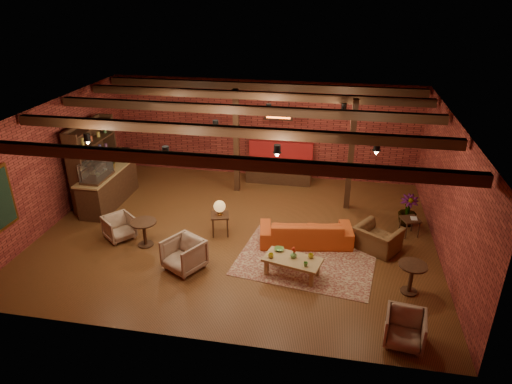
% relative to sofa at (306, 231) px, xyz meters
% --- Properties ---
extents(floor, '(10.00, 10.00, 0.00)m').
position_rel_sofa_xyz_m(floor, '(-1.79, 0.22, -0.33)').
color(floor, '#3A250E').
rests_on(floor, ground).
extents(ceiling, '(10.00, 8.00, 0.02)m').
position_rel_sofa_xyz_m(ceiling, '(-1.79, 0.22, 2.87)').
color(ceiling, black).
rests_on(ceiling, wall_back).
extents(wall_back, '(10.00, 0.02, 3.20)m').
position_rel_sofa_xyz_m(wall_back, '(-1.79, 4.22, 1.27)').
color(wall_back, maroon).
rests_on(wall_back, ground).
extents(wall_front, '(10.00, 0.02, 3.20)m').
position_rel_sofa_xyz_m(wall_front, '(-1.79, -3.78, 1.27)').
color(wall_front, maroon).
rests_on(wall_front, ground).
extents(wall_left, '(0.02, 8.00, 3.20)m').
position_rel_sofa_xyz_m(wall_left, '(-6.79, 0.22, 1.27)').
color(wall_left, maroon).
rests_on(wall_left, ground).
extents(wall_right, '(0.02, 8.00, 3.20)m').
position_rel_sofa_xyz_m(wall_right, '(3.21, 0.22, 1.27)').
color(wall_right, maroon).
rests_on(wall_right, ground).
extents(ceiling_beams, '(9.80, 6.40, 0.22)m').
position_rel_sofa_xyz_m(ceiling_beams, '(-1.79, 0.22, 2.75)').
color(ceiling_beams, black).
rests_on(ceiling_beams, ceiling).
extents(ceiling_pipe, '(9.60, 0.12, 0.12)m').
position_rel_sofa_xyz_m(ceiling_pipe, '(-1.79, 1.82, 2.52)').
color(ceiling_pipe, black).
rests_on(ceiling_pipe, ceiling).
extents(post_left, '(0.16, 0.16, 3.20)m').
position_rel_sofa_xyz_m(post_left, '(-2.39, 2.82, 1.27)').
color(post_left, black).
rests_on(post_left, ground).
extents(post_right, '(0.16, 0.16, 3.20)m').
position_rel_sofa_xyz_m(post_right, '(1.01, 2.22, 1.27)').
color(post_right, black).
rests_on(post_right, ground).
extents(service_counter, '(0.80, 2.50, 1.60)m').
position_rel_sofa_xyz_m(service_counter, '(-5.89, 1.22, 0.47)').
color(service_counter, black).
rests_on(service_counter, ground).
extents(plant_counter, '(0.35, 0.39, 0.30)m').
position_rel_sofa_xyz_m(plant_counter, '(-5.79, 1.42, 0.89)').
color(plant_counter, '#337F33').
rests_on(plant_counter, service_counter).
extents(shelving_hutch, '(0.52, 2.00, 2.40)m').
position_rel_sofa_xyz_m(shelving_hutch, '(-6.29, 1.32, 0.87)').
color(shelving_hutch, black).
rests_on(shelving_hutch, ground).
extents(banquette, '(2.10, 0.70, 1.00)m').
position_rel_sofa_xyz_m(banquette, '(-1.19, 3.77, 0.17)').
color(banquette, '#A51B1C').
rests_on(banquette, ground).
extents(service_sign, '(0.86, 0.06, 0.30)m').
position_rel_sofa_xyz_m(service_sign, '(-1.19, 3.32, 2.02)').
color(service_sign, '#FF5C19').
rests_on(service_sign, ceiling).
extents(ceiling_spotlights, '(6.40, 4.40, 0.28)m').
position_rel_sofa_xyz_m(ceiling_spotlights, '(-1.79, 0.22, 2.53)').
color(ceiling_spotlights, black).
rests_on(ceiling_spotlights, ceiling).
extents(rug, '(3.46, 2.83, 0.01)m').
position_rel_sofa_xyz_m(rug, '(0.09, -0.75, -0.33)').
color(rug, maroon).
rests_on(rug, floor).
extents(sofa, '(2.40, 1.25, 0.67)m').
position_rel_sofa_xyz_m(sofa, '(0.00, 0.00, 0.00)').
color(sofa, '#B54419').
rests_on(sofa, floor).
extents(coffee_table, '(1.38, 0.92, 0.69)m').
position_rel_sofa_xyz_m(coffee_table, '(-0.19, -1.44, 0.05)').
color(coffee_table, olive).
rests_on(coffee_table, floor).
extents(side_table_lamp, '(0.56, 0.56, 0.96)m').
position_rel_sofa_xyz_m(side_table_lamp, '(-2.22, 0.04, 0.40)').
color(side_table_lamp, black).
rests_on(side_table_lamp, floor).
extents(round_table_left, '(0.64, 0.64, 0.67)m').
position_rel_sofa_xyz_m(round_table_left, '(-3.93, -0.83, 0.12)').
color(round_table_left, black).
rests_on(round_table_left, floor).
extents(armchair_a, '(0.91, 0.92, 0.69)m').
position_rel_sofa_xyz_m(armchair_a, '(-4.71, -0.63, 0.01)').
color(armchair_a, '#C1AD96').
rests_on(armchair_a, floor).
extents(armchair_b, '(1.05, 1.03, 0.81)m').
position_rel_sofa_xyz_m(armchair_b, '(-2.64, -1.63, 0.07)').
color(armchair_b, '#C1AD96').
rests_on(armchair_b, floor).
extents(armchair_right, '(1.17, 1.07, 0.86)m').
position_rel_sofa_xyz_m(armchair_right, '(1.75, -0.03, 0.09)').
color(armchair_right, brown).
rests_on(armchair_right, floor).
extents(side_table_book, '(0.56, 0.56, 0.50)m').
position_rel_sofa_xyz_m(side_table_book, '(2.61, 0.89, 0.11)').
color(side_table_book, black).
rests_on(side_table_book, floor).
extents(round_table_right, '(0.59, 0.59, 0.70)m').
position_rel_sofa_xyz_m(round_table_right, '(2.34, -1.61, 0.13)').
color(round_table_right, black).
rests_on(round_table_right, floor).
extents(armchair_far, '(0.78, 0.74, 0.71)m').
position_rel_sofa_xyz_m(armchair_far, '(2.05, -3.18, 0.02)').
color(armchair_far, '#C1AD96').
rests_on(armchair_far, floor).
extents(plant_tall, '(1.49, 1.49, 2.59)m').
position_rel_sofa_xyz_m(plant_tall, '(2.61, 1.46, 0.96)').
color(plant_tall, '#4C7F4C').
rests_on(plant_tall, floor).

